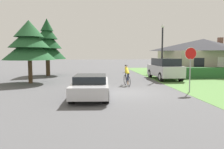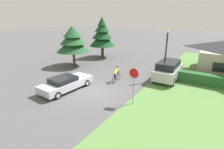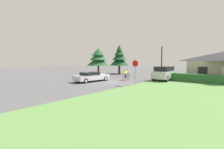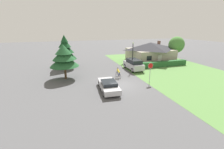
% 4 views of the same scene
% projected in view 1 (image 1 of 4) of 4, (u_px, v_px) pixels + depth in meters
% --- Properties ---
extents(ground_plane, '(140.00, 140.00, 0.00)m').
position_uv_depth(ground_plane, '(125.00, 92.00, 13.44)').
color(ground_plane, '#515154').
extents(cottage_house, '(9.61, 8.10, 4.33)m').
position_uv_depth(cottage_house, '(203.00, 55.00, 26.13)').
color(cottage_house, '#B2A893').
rests_on(cottage_house, ground).
extents(hedge_row, '(11.69, 0.90, 1.04)m').
position_uv_depth(hedge_row, '(220.00, 73.00, 20.98)').
color(hedge_row, '#285B2D').
rests_on(hedge_row, ground).
extents(sedan_left_lane, '(2.19, 4.88, 1.24)m').
position_uv_depth(sedan_left_lane, '(91.00, 86.00, 12.03)').
color(sedan_left_lane, '#BCBCC1').
rests_on(sedan_left_lane, ground).
extents(cyclist, '(0.44, 1.83, 1.56)m').
position_uv_depth(cyclist, '(127.00, 76.00, 16.28)').
color(cyclist, black).
rests_on(cyclist, ground).
extents(parked_suv_right, '(2.10, 4.73, 1.93)m').
position_uv_depth(parked_suv_right, '(165.00, 69.00, 20.02)').
color(parked_suv_right, '#B7B7BC').
rests_on(parked_suv_right, ground).
extents(stop_sign, '(0.75, 0.07, 2.76)m').
position_uv_depth(stop_sign, '(190.00, 60.00, 13.32)').
color(stop_sign, gray).
rests_on(stop_sign, ground).
extents(street_lamp, '(0.29, 0.29, 4.99)m').
position_uv_depth(street_lamp, '(162.00, 48.00, 19.56)').
color(street_lamp, black).
rests_on(street_lamp, ground).
extents(conifer_tall_near, '(4.10, 4.10, 5.01)m').
position_uv_depth(conifer_tall_near, '(29.00, 43.00, 17.31)').
color(conifer_tall_near, '#4C3823').
rests_on(conifer_tall_near, ground).
extents(conifer_tall_far, '(3.88, 3.88, 6.04)m').
position_uv_depth(conifer_tall_far, '(47.00, 44.00, 23.15)').
color(conifer_tall_far, '#4C3823').
rests_on(conifer_tall_far, ground).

